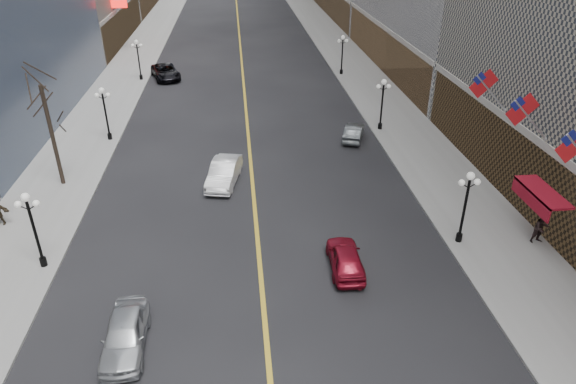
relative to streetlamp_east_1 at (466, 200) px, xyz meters
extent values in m
cube|color=gray|center=(2.20, 40.00, -2.83)|extent=(6.00, 230.00, 0.15)
cube|color=gray|center=(-25.80, 40.00, -2.83)|extent=(6.00, 230.00, 0.15)
cube|color=gold|center=(-11.80, 50.00, -2.89)|extent=(0.25, 200.00, 0.02)
cube|color=#493831|center=(6.60, 38.00, -0.30)|extent=(2.80, 35.00, 5.00)
cube|color=#493831|center=(6.60, 76.00, -0.30)|extent=(2.80, 39.00, 5.00)
cube|color=#493831|center=(-30.20, 57.00, -0.30)|extent=(2.80, 29.00, 5.00)
cylinder|color=black|center=(0.00, 0.00, -2.50)|extent=(0.36, 0.36, 0.50)
cylinder|color=black|center=(0.00, 0.00, -0.75)|extent=(0.16, 0.16, 4.00)
sphere|color=white|center=(0.00, 0.00, 1.55)|extent=(0.44, 0.44, 0.44)
sphere|color=white|center=(-0.45, 0.00, 1.15)|extent=(0.36, 0.36, 0.36)
sphere|color=white|center=(0.45, 0.00, 1.15)|extent=(0.36, 0.36, 0.36)
cylinder|color=black|center=(0.00, 18.00, -2.50)|extent=(0.36, 0.36, 0.50)
cylinder|color=black|center=(0.00, 18.00, -0.75)|extent=(0.16, 0.16, 4.00)
sphere|color=white|center=(0.00, 18.00, 1.55)|extent=(0.44, 0.44, 0.44)
sphere|color=white|center=(-0.45, 18.00, 1.15)|extent=(0.36, 0.36, 0.36)
sphere|color=white|center=(0.45, 18.00, 1.15)|extent=(0.36, 0.36, 0.36)
cylinder|color=black|center=(0.00, 36.00, -2.50)|extent=(0.36, 0.36, 0.50)
cylinder|color=black|center=(0.00, 36.00, -0.75)|extent=(0.16, 0.16, 4.00)
sphere|color=white|center=(0.00, 36.00, 1.55)|extent=(0.44, 0.44, 0.44)
sphere|color=white|center=(-0.45, 36.00, 1.15)|extent=(0.36, 0.36, 0.36)
sphere|color=white|center=(0.45, 36.00, 1.15)|extent=(0.36, 0.36, 0.36)
cylinder|color=black|center=(-23.60, 0.00, -2.50)|extent=(0.36, 0.36, 0.50)
cylinder|color=black|center=(-23.60, 0.00, -0.75)|extent=(0.16, 0.16, 4.00)
sphere|color=white|center=(-23.60, 0.00, 1.55)|extent=(0.44, 0.44, 0.44)
sphere|color=white|center=(-24.05, 0.00, 1.15)|extent=(0.36, 0.36, 0.36)
sphere|color=white|center=(-23.15, 0.00, 1.15)|extent=(0.36, 0.36, 0.36)
cylinder|color=black|center=(-23.60, 18.00, -2.50)|extent=(0.36, 0.36, 0.50)
cylinder|color=black|center=(-23.60, 18.00, -0.75)|extent=(0.16, 0.16, 4.00)
sphere|color=white|center=(-23.60, 18.00, 1.55)|extent=(0.44, 0.44, 0.44)
sphere|color=white|center=(-24.05, 18.00, 1.15)|extent=(0.36, 0.36, 0.36)
sphere|color=white|center=(-23.15, 18.00, 1.15)|extent=(0.36, 0.36, 0.36)
cylinder|color=black|center=(-23.60, 36.00, -2.50)|extent=(0.36, 0.36, 0.50)
cylinder|color=black|center=(-23.60, 36.00, -0.75)|extent=(0.16, 0.16, 4.00)
sphere|color=white|center=(-23.60, 36.00, 1.55)|extent=(0.44, 0.44, 0.44)
sphere|color=white|center=(-24.05, 36.00, 1.15)|extent=(0.36, 0.36, 0.36)
sphere|color=white|center=(-23.15, 36.00, 1.15)|extent=(0.36, 0.36, 0.36)
cube|color=red|center=(3.35, -3.00, 4.55)|extent=(1.94, 0.04, 1.94)
cube|color=navy|center=(3.00, -3.00, 4.90)|extent=(0.88, 0.06, 0.88)
cylinder|color=#B2B2B7|center=(4.00, 2.00, 3.90)|extent=(2.49, 0.12, 2.49)
cube|color=red|center=(3.35, 2.00, 4.55)|extent=(1.94, 0.04, 1.94)
cube|color=navy|center=(3.00, 2.00, 4.90)|extent=(0.88, 0.06, 0.88)
cylinder|color=#B2B2B7|center=(4.00, 7.00, 3.90)|extent=(2.49, 0.12, 2.49)
cube|color=red|center=(3.35, 7.00, 4.55)|extent=(1.94, 0.04, 1.94)
cube|color=navy|center=(3.00, 7.00, 4.90)|extent=(0.88, 0.06, 0.88)
cube|color=maroon|center=(4.50, 0.00, 0.30)|extent=(1.40, 4.00, 0.15)
cube|color=maroon|center=(3.85, 0.00, -0.10)|extent=(0.10, 4.00, 0.90)
cylinder|color=#2D231C|center=(-25.30, 10.00, 0.85)|extent=(0.28, 0.28, 7.20)
imported|color=silver|center=(-18.05, -6.49, -2.12)|extent=(1.94, 4.61, 1.56)
imported|color=silver|center=(-13.80, 9.12, -2.06)|extent=(2.76, 5.34, 1.68)
imported|color=black|center=(-20.80, 36.51, -2.09)|extent=(4.28, 6.40, 1.63)
imported|color=maroon|center=(-7.17, -1.79, -2.17)|extent=(1.88, 4.35, 1.46)
imported|color=#474B4E|center=(-2.80, 16.15, -2.22)|extent=(2.72, 4.35, 1.35)
imported|color=black|center=(4.60, -0.58, -1.79)|extent=(0.99, 0.62, 1.93)
camera|label=1|loc=(-12.58, -24.05, 14.28)|focal=32.00mm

